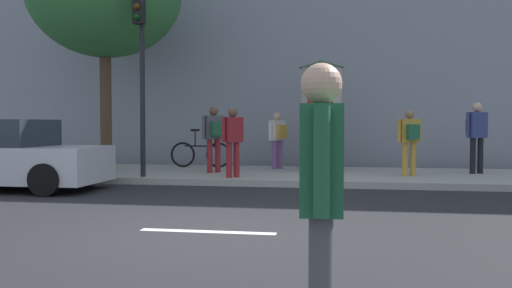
{
  "coord_description": "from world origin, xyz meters",
  "views": [
    {
      "loc": [
        1.78,
        -6.82,
        1.42
      ],
      "look_at": [
        0.3,
        2.0,
        1.07
      ],
      "focal_mm": 38.25,
      "sensor_mm": 36.0,
      "label": 1
    }
  ],
  "objects_px": {
    "pedestrian_with_bag": "(233,137)",
    "bicycle_leaning": "(200,154)",
    "pedestrian_in_red_top": "(410,137)",
    "traffic_light": "(140,53)",
    "pedestrian_near_pole": "(214,133)",
    "pedestrian_in_light_jacket": "(321,185)",
    "pedestrian_with_backpack": "(476,131)",
    "pedestrian_in_dark_shirt": "(278,136)",
    "poster_column": "(321,115)"
  },
  "relations": [
    {
      "from": "pedestrian_in_red_top",
      "to": "pedestrian_with_backpack",
      "type": "relative_size",
      "value": 0.89
    },
    {
      "from": "pedestrian_near_pole",
      "to": "bicycle_leaning",
      "type": "bearing_deg",
      "value": 117.48
    },
    {
      "from": "traffic_light",
      "to": "pedestrian_with_backpack",
      "type": "bearing_deg",
      "value": 15.83
    },
    {
      "from": "traffic_light",
      "to": "pedestrian_with_bag",
      "type": "relative_size",
      "value": 2.65
    },
    {
      "from": "traffic_light",
      "to": "poster_column",
      "type": "height_order",
      "value": "traffic_light"
    },
    {
      "from": "pedestrian_in_light_jacket",
      "to": "pedestrian_in_red_top",
      "type": "relative_size",
      "value": 1.12
    },
    {
      "from": "pedestrian_with_backpack",
      "to": "pedestrian_with_bag",
      "type": "distance_m",
      "value": 6.12
    },
    {
      "from": "pedestrian_near_pole",
      "to": "pedestrian_in_red_top",
      "type": "distance_m",
      "value": 4.81
    },
    {
      "from": "bicycle_leaning",
      "to": "pedestrian_in_light_jacket",
      "type": "bearing_deg",
      "value": -71.39
    },
    {
      "from": "pedestrian_with_backpack",
      "to": "poster_column",
      "type": "bearing_deg",
      "value": -179.73
    },
    {
      "from": "bicycle_leaning",
      "to": "traffic_light",
      "type": "bearing_deg",
      "value": -102.45
    },
    {
      "from": "pedestrian_in_light_jacket",
      "to": "bicycle_leaning",
      "type": "height_order",
      "value": "pedestrian_in_light_jacket"
    },
    {
      "from": "poster_column",
      "to": "pedestrian_in_red_top",
      "type": "distance_m",
      "value": 2.39
    },
    {
      "from": "pedestrian_near_pole",
      "to": "pedestrian_with_backpack",
      "type": "relative_size",
      "value": 0.95
    },
    {
      "from": "pedestrian_in_red_top",
      "to": "traffic_light",
      "type": "bearing_deg",
      "value": -167.9
    },
    {
      "from": "pedestrian_in_dark_shirt",
      "to": "pedestrian_with_bag",
      "type": "distance_m",
      "value": 2.62
    },
    {
      "from": "pedestrian_with_bag",
      "to": "bicycle_leaning",
      "type": "xyz_separation_m",
      "value": [
        -1.49,
        2.62,
        -0.55
      ]
    },
    {
      "from": "pedestrian_in_red_top",
      "to": "pedestrian_with_bag",
      "type": "relative_size",
      "value": 0.97
    },
    {
      "from": "pedestrian_in_light_jacket",
      "to": "pedestrian_near_pole",
      "type": "xyz_separation_m",
      "value": [
        -3.19,
        10.28,
        0.11
      ]
    },
    {
      "from": "pedestrian_in_dark_shirt",
      "to": "pedestrian_in_light_jacket",
      "type": "bearing_deg",
      "value": -81.53
    },
    {
      "from": "pedestrian_with_bag",
      "to": "traffic_light",
      "type": "bearing_deg",
      "value": -172.89
    },
    {
      "from": "traffic_light",
      "to": "pedestrian_near_pole",
      "type": "relative_size",
      "value": 2.55
    },
    {
      "from": "traffic_light",
      "to": "pedestrian_in_light_jacket",
      "type": "distance_m",
      "value": 10.18
    },
    {
      "from": "poster_column",
      "to": "pedestrian_in_dark_shirt",
      "type": "distance_m",
      "value": 1.44
    },
    {
      "from": "pedestrian_in_dark_shirt",
      "to": "pedestrian_with_backpack",
      "type": "relative_size",
      "value": 0.87
    },
    {
      "from": "traffic_light",
      "to": "pedestrian_with_backpack",
      "type": "distance_m",
      "value": 8.43
    },
    {
      "from": "pedestrian_with_backpack",
      "to": "bicycle_leaning",
      "type": "relative_size",
      "value": 1.0
    },
    {
      "from": "pedestrian_with_backpack",
      "to": "pedestrian_in_light_jacket",
      "type": "bearing_deg",
      "value": -106.68
    },
    {
      "from": "pedestrian_in_dark_shirt",
      "to": "bicycle_leaning",
      "type": "relative_size",
      "value": 0.87
    },
    {
      "from": "pedestrian_with_backpack",
      "to": "pedestrian_with_bag",
      "type": "bearing_deg",
      "value": -161.12
    },
    {
      "from": "traffic_light",
      "to": "pedestrian_in_red_top",
      "type": "bearing_deg",
      "value": 12.1
    },
    {
      "from": "pedestrian_near_pole",
      "to": "pedestrian_in_dark_shirt",
      "type": "xyz_separation_m",
      "value": [
        1.46,
        1.37,
        -0.1
      ]
    },
    {
      "from": "pedestrian_in_dark_shirt",
      "to": "pedestrian_with_backpack",
      "type": "distance_m",
      "value": 5.09
    },
    {
      "from": "pedestrian_in_light_jacket",
      "to": "pedestrian_in_red_top",
      "type": "height_order",
      "value": "pedestrian_in_light_jacket"
    },
    {
      "from": "traffic_light",
      "to": "pedestrian_with_backpack",
      "type": "height_order",
      "value": "traffic_light"
    },
    {
      "from": "pedestrian_in_light_jacket",
      "to": "pedestrian_with_bag",
      "type": "height_order",
      "value": "pedestrian_with_bag"
    },
    {
      "from": "pedestrian_in_light_jacket",
      "to": "pedestrian_with_backpack",
      "type": "distance_m",
      "value": 11.6
    },
    {
      "from": "pedestrian_near_pole",
      "to": "pedestrian_with_bag",
      "type": "bearing_deg",
      "value": -57.59
    },
    {
      "from": "bicycle_leaning",
      "to": "poster_column",
      "type": "bearing_deg",
      "value": -10.77
    },
    {
      "from": "poster_column",
      "to": "bicycle_leaning",
      "type": "relative_size",
      "value": 1.64
    },
    {
      "from": "poster_column",
      "to": "pedestrian_with_bag",
      "type": "relative_size",
      "value": 1.79
    },
    {
      "from": "pedestrian_in_light_jacket",
      "to": "pedestrian_with_bag",
      "type": "distance_m",
      "value": 9.46
    },
    {
      "from": "pedestrian_in_light_jacket",
      "to": "pedestrian_with_backpack",
      "type": "relative_size",
      "value": 0.99
    },
    {
      "from": "pedestrian_near_pole",
      "to": "bicycle_leaning",
      "type": "height_order",
      "value": "pedestrian_near_pole"
    },
    {
      "from": "poster_column",
      "to": "pedestrian_with_bag",
      "type": "distance_m",
      "value": 2.81
    },
    {
      "from": "pedestrian_near_pole",
      "to": "pedestrian_in_light_jacket",
      "type": "bearing_deg",
      "value": -72.75
    },
    {
      "from": "traffic_light",
      "to": "pedestrian_in_light_jacket",
      "type": "height_order",
      "value": "traffic_light"
    },
    {
      "from": "pedestrian_in_light_jacket",
      "to": "pedestrian_in_red_top",
      "type": "xyz_separation_m",
      "value": [
        1.62,
        10.2,
        0.04
      ]
    },
    {
      "from": "pedestrian_in_light_jacket",
      "to": "pedestrian_in_dark_shirt",
      "type": "xyz_separation_m",
      "value": [
        -1.73,
        11.64,
        0.01
      ]
    },
    {
      "from": "pedestrian_with_bag",
      "to": "bicycle_leaning",
      "type": "relative_size",
      "value": 0.92
    }
  ]
}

